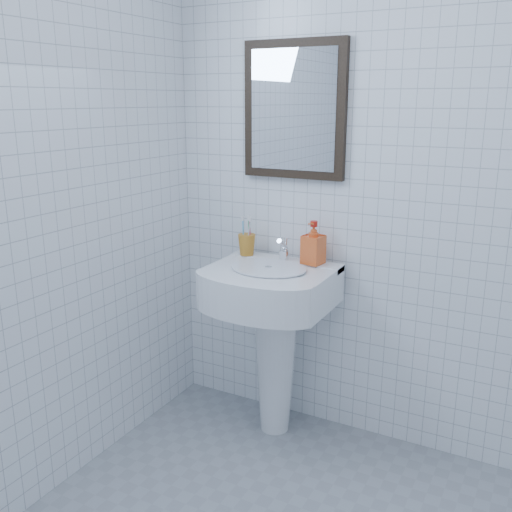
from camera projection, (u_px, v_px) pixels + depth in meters
The scene contains 6 objects.
wall_back at pixel (395, 182), 2.49m from camera, with size 2.20×0.02×2.50m, color white.
washbasin at pixel (273, 322), 2.70m from camera, with size 0.56×0.41×0.87m.
faucet at pixel (284, 251), 2.70m from camera, with size 0.05×0.10×0.12m.
toothbrush_cup at pixel (247, 245), 2.79m from camera, with size 0.09×0.09×0.10m, color #BF7822, non-canonical shape.
soap_dispenser at pixel (313, 243), 2.63m from camera, with size 0.09×0.09×0.20m, color #E74316.
wall_mirror at pixel (294, 110), 2.61m from camera, with size 0.50×0.04×0.62m.
Camera 1 is at (0.63, -1.28, 1.60)m, focal length 40.00 mm.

